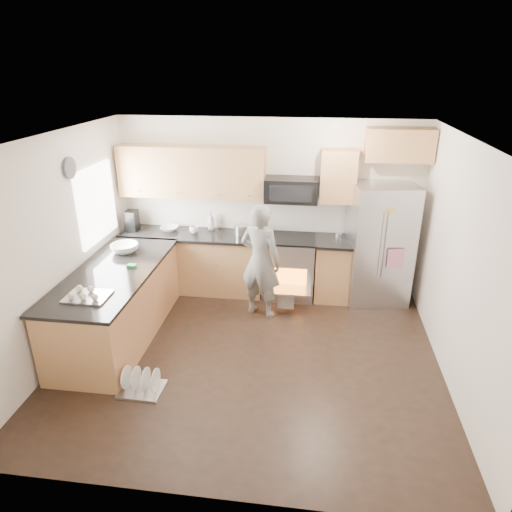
# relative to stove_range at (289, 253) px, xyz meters

# --- Properties ---
(ground) EXTENTS (4.50, 4.50, 0.00)m
(ground) POSITION_rel_stove_range_xyz_m (-0.35, -1.69, -0.68)
(ground) COLOR black
(ground) RESTS_ON ground
(room_shell) EXTENTS (4.54, 4.04, 2.62)m
(room_shell) POSITION_rel_stove_range_xyz_m (-0.39, -1.68, 1.00)
(room_shell) COLOR silver
(room_shell) RESTS_ON ground
(back_cabinet_run) EXTENTS (4.45, 0.64, 2.50)m
(back_cabinet_run) POSITION_rel_stove_range_xyz_m (-0.94, 0.05, 0.29)
(back_cabinet_run) COLOR #B67248
(back_cabinet_run) RESTS_ON ground
(peninsula) EXTENTS (0.96, 2.36, 1.04)m
(peninsula) POSITION_rel_stove_range_xyz_m (-2.10, -1.44, -0.21)
(peninsula) COLOR #B67248
(peninsula) RESTS_ON ground
(stove_range) EXTENTS (0.76, 0.97, 1.79)m
(stove_range) POSITION_rel_stove_range_xyz_m (0.00, 0.00, 0.00)
(stove_range) COLOR #B7B7BC
(stove_range) RESTS_ON ground
(refrigerator) EXTENTS (0.97, 0.81, 1.77)m
(refrigerator) POSITION_rel_stove_range_xyz_m (1.29, 0.01, 0.21)
(refrigerator) COLOR #B7B7BC
(refrigerator) RESTS_ON ground
(person) EXTENTS (0.69, 0.57, 1.63)m
(person) POSITION_rel_stove_range_xyz_m (-0.35, -0.66, 0.14)
(person) COLOR gray
(person) RESTS_ON ground
(dish_rack) EXTENTS (0.47, 0.38, 0.29)m
(dish_rack) POSITION_rel_stove_range_xyz_m (-1.43, -2.48, -0.60)
(dish_rack) COLOR #B7B7BC
(dish_rack) RESTS_ON ground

